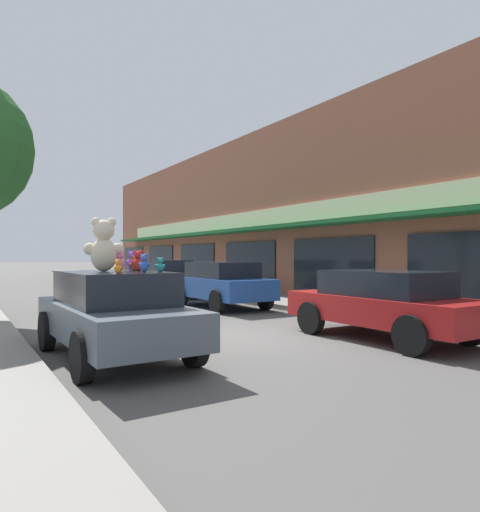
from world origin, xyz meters
name	(u,v)px	position (x,y,z in m)	size (l,w,h in m)	color
ground_plane	(229,337)	(0.00, 0.00, 0.00)	(260.00, 260.00, 0.00)	#514F4C
sidewalk_far	(392,316)	(5.25, 0.00, 0.08)	(2.73, 90.00, 0.16)	gray
storefront_row	(367,220)	(14.43, 9.33, 3.74)	(16.81, 38.10, 7.48)	brown
plush_art_car	(114,312)	(-2.71, -0.74, 0.79)	(1.96, 4.19, 1.47)	#4C5660
teddy_bear_giant	(104,246)	(-2.82, -0.50, 1.92)	(0.71, 0.49, 0.93)	beige
teddy_bear_blue	(144,263)	(-2.37, -1.29, 1.62)	(0.19, 0.22, 0.31)	blue
teddy_bear_red	(139,261)	(-2.29, -0.78, 1.65)	(0.26, 0.25, 0.37)	red
teddy_bear_brown	(134,263)	(-2.29, -0.56, 1.61)	(0.21, 0.15, 0.28)	olive
teddy_bear_teal	(160,265)	(-2.11, -1.31, 1.59)	(0.19, 0.13, 0.25)	teal
teddy_bear_pink	(120,262)	(-2.56, -0.57, 1.64)	(0.22, 0.26, 0.35)	pink
teddy_bear_purple	(132,261)	(-2.06, 0.26, 1.65)	(0.25, 0.25, 0.37)	purple
teddy_bear_orange	(118,267)	(-2.93, -1.68, 1.58)	(0.14, 0.16, 0.22)	orange
parked_car_far_left	(384,302)	(2.57, -2.01, 0.78)	(1.92, 4.26, 1.43)	maroon
parked_car_far_center	(222,283)	(2.57, 4.83, 0.83)	(1.98, 4.10, 1.54)	#1E4793
parked_car_far_right	(167,278)	(2.57, 9.53, 0.81)	(1.83, 4.17, 1.56)	silver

